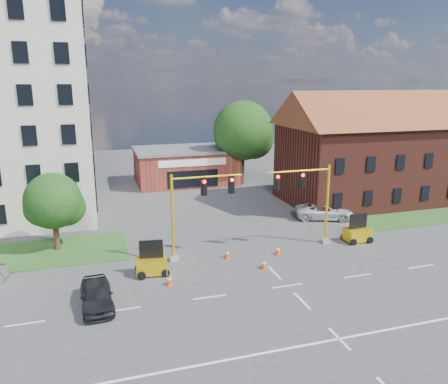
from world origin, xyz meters
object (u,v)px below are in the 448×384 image
Objects in this scene: trailer_west at (152,264)px; trailer_east at (357,233)px; signal_mast_west at (196,205)px; pickup_white at (324,211)px; signal_mast_east at (308,196)px; sedan_dark at (97,295)px.

trailer_west is 1.03× the size of trailer_east.
pickup_white is at bearing 22.42° from signal_mast_west.
trailer_west is 18.36m from pickup_white.
signal_mast_east is at bearing 0.00° from signal_mast_west.
signal_mast_west is 9.27m from sedan_dark.
pickup_white is (0.48, 6.02, 0.04)m from trailer_east.
signal_mast_east is at bearing 159.97° from pickup_white.
trailer_east is at bearing 10.58° from sedan_dark.
signal_mast_west is at bearing 176.73° from trailer_east.
signal_mast_east is at bearing 16.40° from trailer_west.
signal_mast_east is at bearing 172.27° from trailer_east.
trailer_east is 0.42× the size of pickup_white.
trailer_east is (4.20, -0.49, -3.24)m from signal_mast_east.
pickup_white reaches higher than sedan_dark.
signal_mast_west reaches higher than trailer_east.
signal_mast_west is 14.84m from pickup_white.
signal_mast_west is at bearing 132.68° from pickup_white.
sedan_dark is at bearing -128.42° from trailer_west.
trailer_west is at bearing -171.47° from signal_mast_east.
pickup_white is 23.03m from sedan_dark.
pickup_white is (13.40, 5.53, -3.19)m from signal_mast_west.
signal_mast_east reaches higher than sedan_dark.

